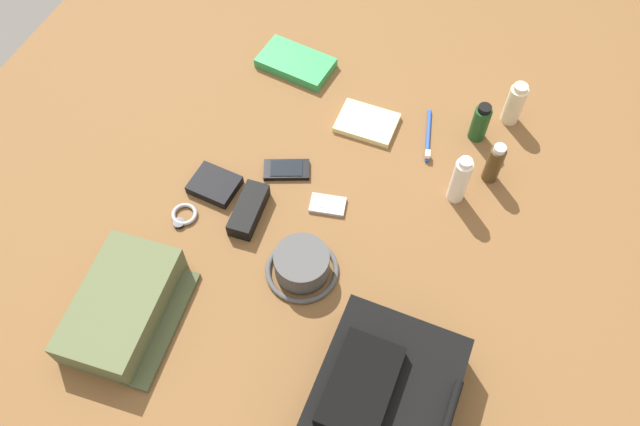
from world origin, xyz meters
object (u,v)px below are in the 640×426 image
object	(u,v)px
shampoo_bottle	(480,123)
wallet	(215,185)
cell_phone	(287,170)
toothpaste_tube	(460,180)
backpack	(380,403)
toothbrush	(428,138)
toiletry_pouch	(123,306)
wristwatch	(184,215)
paperback_novel	(296,63)
media_player	(327,205)
cologne_bottle	(494,163)
sunglasses_case	(249,210)
lotion_bottle	(515,104)
bucket_hat	(302,265)
notepad	(367,123)

from	to	relation	value
shampoo_bottle	wallet	world-z (taller)	shampoo_bottle
cell_phone	toothpaste_tube	bearing A→B (deg)	101.96
backpack	toothpaste_tube	world-z (taller)	toothpaste_tube
toothbrush	toiletry_pouch	bearing A→B (deg)	-33.11
cell_phone	wristwatch	xyz separation A→B (m)	(0.21, -0.17, -0.00)
wristwatch	toothbrush	bearing A→B (deg)	133.54
paperback_novel	toothbrush	xyz separation A→B (m)	(0.11, 0.42, -0.01)
paperback_novel	wristwatch	bearing A→B (deg)	-5.11
toothpaste_tube	media_player	distance (m)	0.32
backpack	cell_phone	world-z (taller)	backpack
toiletry_pouch	cologne_bottle	distance (m)	0.91
toothpaste_tube	toothbrush	size ratio (longest dim) A/B	0.89
media_player	sunglasses_case	xyz separation A→B (m)	(0.09, -0.16, 0.01)
cell_phone	shampoo_bottle	bearing A→B (deg)	125.31
lotion_bottle	sunglasses_case	xyz separation A→B (m)	(0.52, -0.50, -0.04)
toothpaste_tube	media_player	world-z (taller)	toothpaste_tube
toothpaste_tube	wristwatch	distance (m)	0.65
lotion_bottle	cell_phone	bearing A→B (deg)	-51.46
bucket_hat	toothpaste_tube	distance (m)	0.42
backpack	lotion_bottle	xyz separation A→B (m)	(-0.84, 0.06, 0.00)
cologne_bottle	wristwatch	world-z (taller)	cologne_bottle
backpack	cell_phone	bearing A→B (deg)	-138.96
backpack	toiletry_pouch	bearing A→B (deg)	-89.05
shampoo_bottle	cologne_bottle	bearing A→B (deg)	29.14
toiletry_pouch	wristwatch	xyz separation A→B (m)	(-0.26, -0.01, -0.03)
cell_phone	notepad	size ratio (longest dim) A/B	0.84
lotion_bottle	sunglasses_case	world-z (taller)	lotion_bottle
toothpaste_tube	bucket_hat	bearing A→B (deg)	-38.79
bucket_hat	wallet	size ratio (longest dim) A/B	1.50
sunglasses_case	cologne_bottle	bearing A→B (deg)	118.05
bucket_hat	sunglasses_case	distance (m)	0.20
wallet	toothbrush	bearing A→B (deg)	131.57
cell_phone	wristwatch	distance (m)	0.27
cologne_bottle	toothpaste_tube	bearing A→B (deg)	-35.67
backpack	sunglasses_case	world-z (taller)	backpack
shampoo_bottle	wristwatch	bearing A→B (deg)	-48.98
cell_phone	paperback_novel	bearing A→B (deg)	-160.11
media_player	toothbrush	bearing A→B (deg)	149.98
wristwatch	sunglasses_case	world-z (taller)	sunglasses_case
cologne_bottle	cell_phone	xyz separation A→B (m)	(0.17, -0.47, -0.05)
toothpaste_tube	media_player	size ratio (longest dim) A/B	1.56
toiletry_pouch	bucket_hat	bearing A→B (deg)	127.44
wristwatch	toothbrush	world-z (taller)	toothbrush
lotion_bottle	toothpaste_tube	distance (m)	0.30
lotion_bottle	wristwatch	xyz separation A→B (m)	(0.59, -0.64, -0.05)
bucket_hat	cell_phone	distance (m)	0.28
cologne_bottle	wallet	bearing A→B (deg)	-65.00
notepad	toiletry_pouch	bearing A→B (deg)	-24.21
paperback_novel	wallet	size ratio (longest dim) A/B	1.92
bucket_hat	notepad	xyz separation A→B (m)	(-0.45, -0.01, -0.02)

